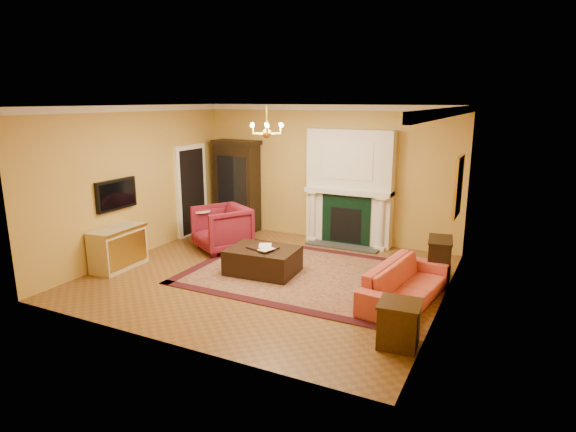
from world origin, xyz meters
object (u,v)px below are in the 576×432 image
Objects in this scene: coral_sofa at (406,277)px; console_table at (439,260)px; wingback_armchair at (222,226)px; china_cabinet at (237,188)px; commode at (118,248)px; leather_ottoman at (263,260)px; end_table at (399,325)px; pedestal_table at (201,225)px.

coral_sofa is 1.22m from console_table.
wingback_armchair reaches higher than coral_sofa.
coral_sofa is at bearing -25.20° from china_cabinet.
commode is 0.85× the size of leather_ottoman.
china_cabinet reaches higher than console_table.
coral_sofa is 1.47m from end_table.
end_table is (4.94, -2.50, -0.17)m from pedestal_table.
coral_sofa is at bearing 7.24° from commode.
coral_sofa is (4.70, -1.05, -0.05)m from pedestal_table.
coral_sofa is 3.63× the size of end_table.
pedestal_table is at bearing 153.16° from end_table.
wingback_armchair is at bearing 174.43° from console_table.
console_table is at bearing -6.67° from coral_sofa.
wingback_armchair reaches higher than end_table.
commode is at bearing 173.79° from end_table.
coral_sofa is 2.84× the size of console_table.
wingback_armchair is 1.42× the size of console_table.
china_cabinet is 1.57m from pedestal_table.
pedestal_table is at bearing -158.12° from wingback_armchair.
console_table is at bearing 88.69° from end_table.
wingback_armchair is at bearing 151.02° from end_table.
china_cabinet reaches higher than wingback_armchair.
pedestal_table is 5.54m from end_table.
console_table is (4.40, 0.22, -0.15)m from wingback_armchair.
china_cabinet is 1.98× the size of commode.
pedestal_table is (-0.02, -1.46, -0.58)m from china_cabinet.
china_cabinet is 3.26m from leather_ottoman.
leather_ottoman is (2.07, -0.95, -0.21)m from pedestal_table.
leather_ottoman is at bearing 0.86° from wingback_armchair.
end_table is (5.45, -0.59, -0.11)m from commode.
wingback_armchair reaches higher than commode.
china_cabinet is 2.64× the size of pedestal_table.
pedestal_table is 5.00m from console_table.
wingback_armchair is at bearing 84.65° from coral_sofa.
china_cabinet is 1.01× the size of coral_sofa.
pedestal_table is 0.64× the size of leather_ottoman.
end_table is 0.46× the size of leather_ottoman.
china_cabinet is 2.86× the size of console_table.
china_cabinet reaches higher than end_table.
commode is at bearing 107.09° from coral_sofa.
commode reaches higher than end_table.
wingback_armchair is at bearing 56.34° from commode.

